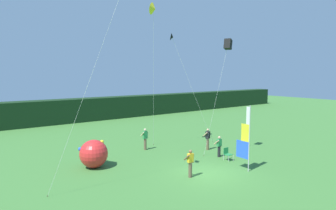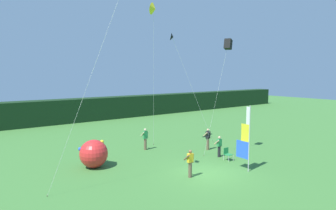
% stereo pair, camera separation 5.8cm
% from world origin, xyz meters
% --- Properties ---
extents(ground_plane, '(120.00, 120.00, 0.00)m').
position_xyz_m(ground_plane, '(0.00, 0.00, 0.00)').
color(ground_plane, '#3D7533').
extents(distant_treeline, '(80.00, 2.40, 2.96)m').
position_xyz_m(distant_treeline, '(0.00, 24.18, 1.48)').
color(distant_treeline, black).
rests_on(distant_treeline, ground).
extents(banner_flag, '(0.06, 1.03, 4.20)m').
position_xyz_m(banner_flag, '(2.46, -1.01, 2.01)').
color(banner_flag, '#B7B7BC').
rests_on(banner_flag, ground).
extents(person_near_banner, '(0.55, 0.48, 1.56)m').
position_xyz_m(person_near_banner, '(3.38, 2.07, 0.83)').
color(person_near_banner, black).
rests_on(person_near_banner, ground).
extents(person_mid_field, '(0.55, 0.48, 1.67)m').
position_xyz_m(person_mid_field, '(-1.17, 0.11, 0.89)').
color(person_mid_field, brown).
rests_on(person_mid_field, ground).
extents(person_far_left, '(0.55, 0.48, 1.75)m').
position_xyz_m(person_far_left, '(0.09, 7.08, 0.94)').
color(person_far_left, brown).
rests_on(person_far_left, ground).
extents(person_far_right, '(0.55, 0.48, 1.74)m').
position_xyz_m(person_far_right, '(4.15, 4.04, 0.93)').
color(person_far_right, brown).
rests_on(person_far_right, ground).
extents(inflatable_balloon, '(1.85, 1.85, 1.85)m').
position_xyz_m(inflatable_balloon, '(-5.03, 5.30, 0.93)').
color(inflatable_balloon, red).
rests_on(inflatable_balloon, ground).
extents(folding_chair, '(0.51, 0.51, 0.89)m').
position_xyz_m(folding_chair, '(3.23, 1.13, 0.51)').
color(folding_chair, '#BCBCC1').
rests_on(folding_chair, ground).
extents(kite_yellow_delta_0, '(1.38, 1.86, 11.62)m').
position_xyz_m(kite_yellow_delta_0, '(0.70, 6.67, 11.10)').
color(kite_yellow_delta_0, brown).
rests_on(kite_yellow_delta_0, ground).
extents(kite_black_box_1, '(1.85, 1.22, 8.69)m').
position_xyz_m(kite_black_box_1, '(4.09, 2.06, 8.25)').
color(kite_black_box_1, brown).
rests_on(kite_black_box_1, ground).
extents(kite_black_delta_3, '(3.67, 2.12, 9.58)m').
position_xyz_m(kite_black_delta_3, '(3.05, 7.34, 9.16)').
color(kite_black_delta_3, brown).
rests_on(kite_black_delta_3, ground).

